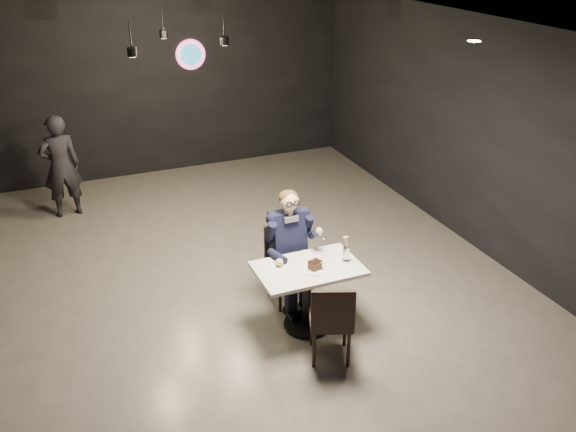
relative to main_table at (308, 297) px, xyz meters
name	(u,v)px	position (x,y,z in m)	size (l,w,h in m)	color
floor	(231,303)	(-0.64, 0.75, -0.38)	(9.00, 9.00, 0.00)	slate
wall_sign	(191,54)	(0.16, 5.22, 1.62)	(0.50, 0.06, 0.50)	pink
pendant_lights	(172,23)	(-0.64, 2.75, 2.51)	(1.40, 1.20, 0.36)	black
main_table	(308,297)	(0.00, 0.00, 0.00)	(1.10, 0.70, 0.75)	white
chair_far	(288,266)	(0.00, 0.55, 0.09)	(0.42, 0.46, 0.92)	black
chair_near	(331,318)	(0.00, -0.55, 0.09)	(0.42, 0.46, 0.92)	black
seated_man	(288,246)	(0.00, 0.55, 0.34)	(0.60, 0.80, 1.44)	black
dessert_plate	(314,270)	(0.02, -0.09, 0.38)	(0.23, 0.23, 0.01)	white
cake_slice	(315,265)	(0.04, -0.08, 0.43)	(0.12, 0.10, 0.08)	black
mint_leaf	(322,262)	(0.10, -0.11, 0.47)	(0.06, 0.04, 0.01)	green
sundae_glass	(346,254)	(0.43, -0.03, 0.45)	(0.07, 0.07, 0.16)	silver
wafer_cone	(347,243)	(0.40, -0.07, 0.62)	(0.06, 0.06, 0.13)	#DBA95A
passerby	(61,166)	(-2.18, 3.99, 0.40)	(0.57, 0.37, 1.55)	black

